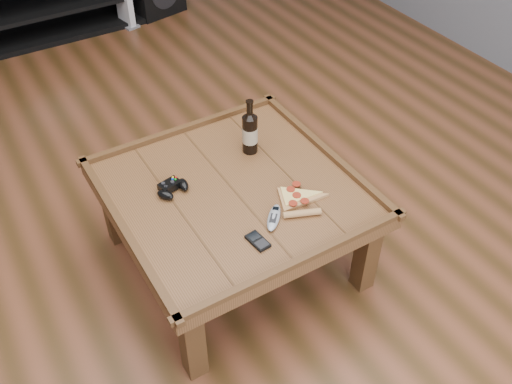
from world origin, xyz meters
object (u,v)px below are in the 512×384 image
pizza_slice (297,199)px  remote_control (274,217)px  beer_bottle (250,131)px  coffee_table (233,199)px  smartphone (258,241)px  game_console (126,12)px  media_console (55,1)px  game_controller (172,188)px

pizza_slice → remote_control: bearing=-141.9°
remote_control → beer_bottle: bearing=113.9°
coffee_table → pizza_slice: bearing=-46.8°
beer_bottle → pizza_slice: (-0.01, -0.39, -0.10)m
smartphone → remote_control: 0.14m
coffee_table → pizza_slice: 0.29m
remote_control → game_console: remote_control is taller
pizza_slice → beer_bottle: bearing=111.2°
coffee_table → media_console: media_console is taller
game_controller → remote_control: game_controller is taller
beer_bottle → smartphone: (-0.26, -0.50, -0.10)m
pizza_slice → game_console: pizza_slice is taller
smartphone → game_console: size_ratio=0.43×
pizza_slice → remote_control: size_ratio=2.18×
smartphone → pizza_slice: bearing=16.7°
media_console → remote_control: bearing=-89.0°
media_console → beer_bottle: beer_bottle is taller
remote_control → game_controller: bearing=169.9°
remote_control → game_console: size_ratio=0.60×
coffee_table → game_console: (0.48, 2.58, -0.28)m
game_controller → game_console: (0.70, 2.46, -0.36)m
coffee_table → game_controller: game_controller is taller
smartphone → game_console: smartphone is taller
coffee_table → pizza_slice: size_ratio=3.24×
smartphone → remote_control: (0.12, 0.07, 0.00)m
remote_control → pizza_slice: bearing=58.6°
media_console → remote_control: media_console is taller
coffee_table → game_controller: bearing=152.4°
game_controller → game_console: bearing=61.7°
game_controller → pizza_slice: size_ratio=0.49×
remote_control → game_console: (0.43, 2.82, -0.35)m
beer_bottle → pizza_slice: beer_bottle is taller
game_controller → smartphone: (0.16, -0.43, -0.01)m
smartphone → game_controller: bearing=102.9°
coffee_table → remote_control: (0.05, -0.24, 0.07)m
coffee_table → game_controller: size_ratio=6.62×
media_console → pizza_slice: 2.97m
coffee_table → game_controller: 0.26m
media_console → smartphone: 3.07m
game_controller → game_console: 2.59m
coffee_table → beer_bottle: size_ratio=3.85×
media_console → pizza_slice: size_ratio=4.40×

